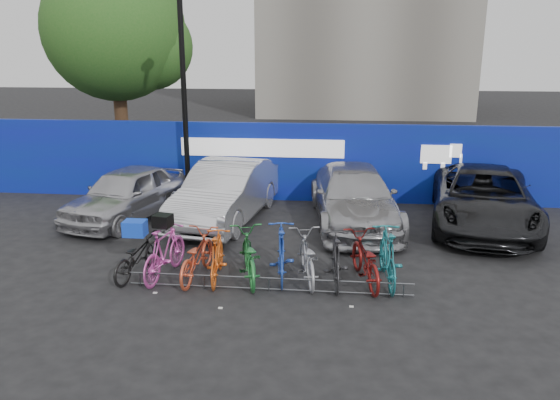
# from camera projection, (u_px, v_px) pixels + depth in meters

# --- Properties ---
(ground) EXTENTS (100.00, 100.00, 0.00)m
(ground) POSITION_uv_depth(u_px,v_px,m) (272.00, 279.00, 11.28)
(ground) COLOR black
(ground) RESTS_ON ground
(hoarding) EXTENTS (22.00, 0.18, 2.40)m
(hoarding) POSITION_uv_depth(u_px,v_px,m) (295.00, 162.00, 16.69)
(hoarding) COLOR navy
(hoarding) RESTS_ON ground
(tree) EXTENTS (5.40, 5.20, 7.80)m
(tree) POSITION_uv_depth(u_px,v_px,m) (121.00, 33.00, 20.18)
(tree) COLOR #382314
(tree) RESTS_ON ground
(lamppost) EXTENTS (0.25, 0.50, 6.11)m
(lamppost) POSITION_uv_depth(u_px,v_px,m) (184.00, 94.00, 15.86)
(lamppost) COLOR black
(lamppost) RESTS_ON ground
(bike_rack) EXTENTS (5.60, 0.03, 0.30)m
(bike_rack) POSITION_uv_depth(u_px,v_px,m) (269.00, 284.00, 10.66)
(bike_rack) COLOR #595B60
(bike_rack) RESTS_ON ground
(car_0) EXTENTS (2.78, 4.53, 1.44)m
(car_0) POSITION_uv_depth(u_px,v_px,m) (126.00, 193.00, 15.01)
(car_0) COLOR #ADADB2
(car_0) RESTS_ON ground
(car_1) EXTENTS (2.45, 5.06, 1.60)m
(car_1) POSITION_uv_depth(u_px,v_px,m) (226.00, 192.00, 14.86)
(car_1) COLOR silver
(car_1) RESTS_ON ground
(car_2) EXTENTS (2.64, 5.34, 1.49)m
(car_2) POSITION_uv_depth(u_px,v_px,m) (354.00, 197.00, 14.61)
(car_2) COLOR #9B9B9F
(car_2) RESTS_ON ground
(car_3) EXTENTS (3.41, 5.85, 1.53)m
(car_3) POSITION_uv_depth(u_px,v_px,m) (483.00, 198.00, 14.40)
(car_3) COLOR black
(car_3) RESTS_ON ground
(bike_0) EXTENTS (0.94, 1.79, 0.89)m
(bike_0) POSITION_uv_depth(u_px,v_px,m) (137.00, 256.00, 11.31)
(bike_0) COLOR black
(bike_0) RESTS_ON ground
(bike_1) EXTENTS (0.82, 1.89, 1.10)m
(bike_1) POSITION_uv_depth(u_px,v_px,m) (165.00, 252.00, 11.23)
(bike_1) COLOR #D148A9
(bike_1) RESTS_ON ground
(bike_2) EXTENTS (0.83, 1.90, 0.97)m
(bike_2) POSITION_uv_depth(u_px,v_px,m) (196.00, 256.00, 11.21)
(bike_2) COLOR #CC4C2C
(bike_2) RESTS_ON ground
(bike_3) EXTENTS (0.61, 1.72, 1.01)m
(bike_3) POSITION_uv_depth(u_px,v_px,m) (217.00, 257.00, 11.11)
(bike_3) COLOR #E15A19
(bike_3) RESTS_ON ground
(bike_4) EXTENTS (1.13, 2.05, 1.02)m
(bike_4) POSITION_uv_depth(u_px,v_px,m) (248.00, 256.00, 11.14)
(bike_4) COLOR #227733
(bike_4) RESTS_ON ground
(bike_5) EXTENTS (0.74, 1.93, 1.13)m
(bike_5) POSITION_uv_depth(u_px,v_px,m) (281.00, 252.00, 11.19)
(bike_5) COLOR #2144AB
(bike_5) RESTS_ON ground
(bike_6) EXTENTS (0.97, 1.95, 0.98)m
(bike_6) POSITION_uv_depth(u_px,v_px,m) (307.00, 257.00, 11.12)
(bike_6) COLOR #96989D
(bike_6) RESTS_ON ground
(bike_7) EXTENTS (0.59, 1.76, 1.04)m
(bike_7) POSITION_uv_depth(u_px,v_px,m) (336.00, 259.00, 10.93)
(bike_7) COLOR #262528
(bike_7) RESTS_ON ground
(bike_8) EXTENTS (1.07, 2.01, 1.00)m
(bike_8) POSITION_uv_depth(u_px,v_px,m) (365.00, 260.00, 10.97)
(bike_8) COLOR maroon
(bike_8) RESTS_ON ground
(bike_9) EXTENTS (0.67, 1.96, 1.16)m
(bike_9) POSITION_uv_depth(u_px,v_px,m) (388.00, 256.00, 10.92)
(bike_9) COLOR #1C737A
(bike_9) RESTS_ON ground
(cargo_crate) EXTENTS (0.45, 0.34, 0.32)m
(cargo_crate) POSITION_uv_depth(u_px,v_px,m) (135.00, 228.00, 11.15)
(cargo_crate) COLOR blue
(cargo_crate) RESTS_ON bike_0
(cargo_topcase) EXTENTS (0.40, 0.37, 0.26)m
(cargo_topcase) POSITION_uv_depth(u_px,v_px,m) (163.00, 221.00, 11.05)
(cargo_topcase) COLOR black
(cargo_topcase) RESTS_ON bike_1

